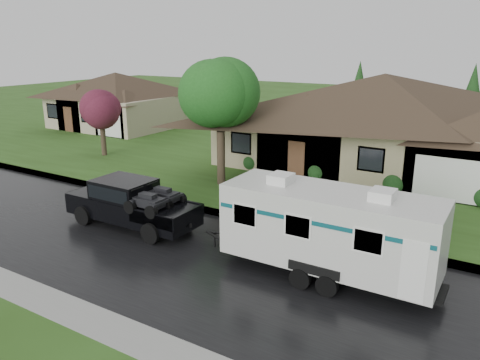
# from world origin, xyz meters

# --- Properties ---
(ground) EXTENTS (140.00, 140.00, 0.00)m
(ground) POSITION_xyz_m (0.00, 0.00, 0.00)
(ground) COLOR #2B4C17
(ground) RESTS_ON ground
(road) EXTENTS (140.00, 8.00, 0.01)m
(road) POSITION_xyz_m (0.00, -2.00, 0.01)
(road) COLOR black
(road) RESTS_ON ground
(curb) EXTENTS (140.00, 0.50, 0.15)m
(curb) POSITION_xyz_m (0.00, 2.25, 0.07)
(curb) COLOR gray
(curb) RESTS_ON ground
(lawn) EXTENTS (140.00, 26.00, 0.15)m
(lawn) POSITION_xyz_m (0.00, 15.00, 0.07)
(lawn) COLOR #2B4C17
(lawn) RESTS_ON ground
(house_main) EXTENTS (19.44, 10.80, 6.90)m
(house_main) POSITION_xyz_m (2.29, 13.84, 3.59)
(house_main) COLOR #9C8E69
(house_main) RESTS_ON lawn
(house_far) EXTENTS (10.80, 8.64, 5.80)m
(house_far) POSITION_xyz_m (-21.78, 15.85, 2.97)
(house_far) COLOR tan
(house_far) RESTS_ON lawn
(tree_left_green) EXTENTS (3.97, 3.97, 6.57)m
(tree_left_green) POSITION_xyz_m (-4.20, 5.88, 4.71)
(tree_left_green) COLOR #382B1E
(tree_left_green) RESTS_ON lawn
(tree_red) EXTENTS (2.63, 2.63, 4.35)m
(tree_red) POSITION_xyz_m (-14.70, 7.40, 3.16)
(tree_red) COLOR #382B1E
(tree_red) RESTS_ON lawn
(shrub_row) EXTENTS (13.60, 1.00, 1.00)m
(shrub_row) POSITION_xyz_m (2.00, 9.30, 0.65)
(shrub_row) COLOR #143814
(shrub_row) RESTS_ON lawn
(pickup_truck) EXTENTS (5.95, 2.26, 1.98)m
(pickup_truck) POSITION_xyz_m (-4.42, -0.76, 1.06)
(pickup_truck) COLOR black
(pickup_truck) RESTS_ON ground
(travel_trailer) EXTENTS (7.34, 2.58, 3.29)m
(travel_trailer) POSITION_xyz_m (4.38, -0.76, 1.75)
(travel_trailer) COLOR silver
(travel_trailer) RESTS_ON ground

